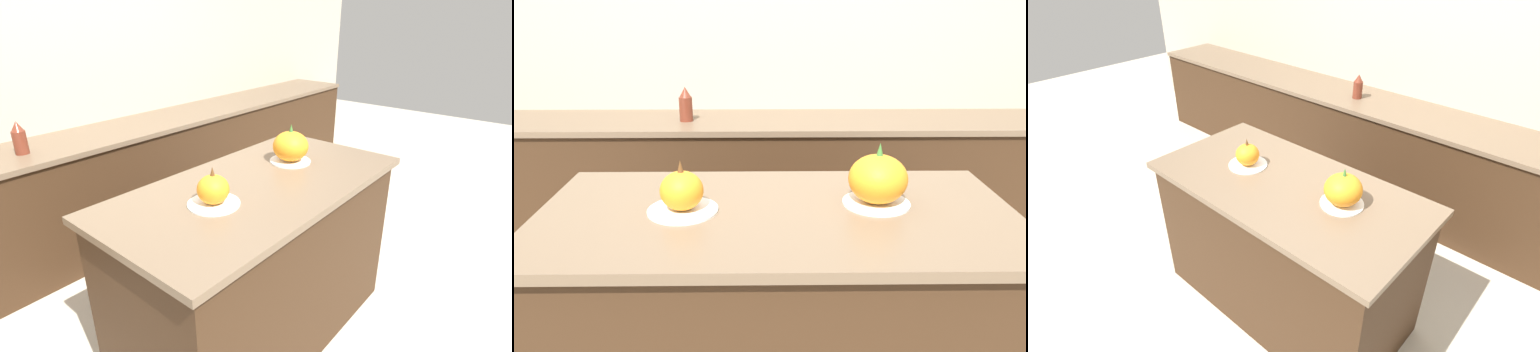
% 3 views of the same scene
% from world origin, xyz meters
% --- Properties ---
extents(ground_plane, '(12.00, 12.00, 0.00)m').
position_xyz_m(ground_plane, '(0.00, 0.00, 0.00)').
color(ground_plane, '#BCB29E').
extents(wall_back, '(8.00, 0.06, 2.50)m').
position_xyz_m(wall_back, '(0.00, 1.84, 1.25)').
color(wall_back, '#B2A893').
rests_on(wall_back, ground_plane).
extents(kitchen_island, '(1.57, 0.79, 0.93)m').
position_xyz_m(kitchen_island, '(0.00, 0.00, 0.47)').
color(kitchen_island, '#382314').
rests_on(kitchen_island, ground_plane).
extents(back_counter, '(6.00, 0.60, 0.88)m').
position_xyz_m(back_counter, '(0.00, 1.51, 0.44)').
color(back_counter, '#382314').
rests_on(back_counter, ground_plane).
extents(pumpkin_cake_left, '(0.23, 0.23, 0.18)m').
position_xyz_m(pumpkin_cake_left, '(-0.31, 0.00, 0.99)').
color(pumpkin_cake_left, white).
rests_on(pumpkin_cake_left, kitchen_island).
extents(pumpkin_cake_right, '(0.23, 0.23, 0.21)m').
position_xyz_m(pumpkin_cake_right, '(0.34, 0.05, 1.01)').
color(pumpkin_cake_right, white).
rests_on(pumpkin_cake_right, kitchen_island).
extents(bottle_tall, '(0.08, 0.08, 0.21)m').
position_xyz_m(bottle_tall, '(-0.51, 1.48, 0.98)').
color(bottle_tall, maroon).
rests_on(bottle_tall, back_counter).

